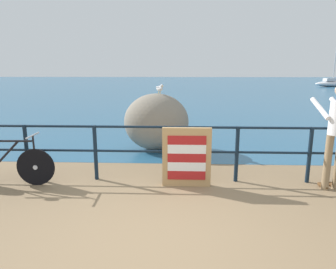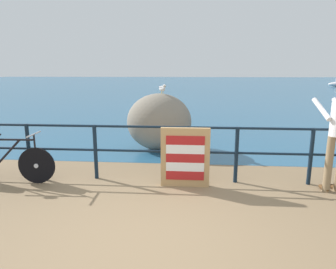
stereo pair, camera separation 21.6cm
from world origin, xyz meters
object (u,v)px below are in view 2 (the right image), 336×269
seagull (162,88)px  breakwater_boulder_main (159,122)px  folded_deckchair_stack (185,157)px  bicycle (8,162)px

seagull → breakwater_boulder_main: bearing=-155.9°
folded_deckchair_stack → seagull: (-0.63, 2.39, 1.05)m
bicycle → folded_deckchair_stack: 3.16m
bicycle → folded_deckchair_stack: bearing=-0.5°
folded_deckchair_stack → breakwater_boulder_main: breakwater_boulder_main is taller
bicycle → folded_deckchair_stack: size_ratio=1.63×
folded_deckchair_stack → breakwater_boulder_main: bearing=106.3°
breakwater_boulder_main → seagull: size_ratio=5.09×
folded_deckchair_stack → seagull: seagull is taller
folded_deckchair_stack → seagull: size_ratio=3.25×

